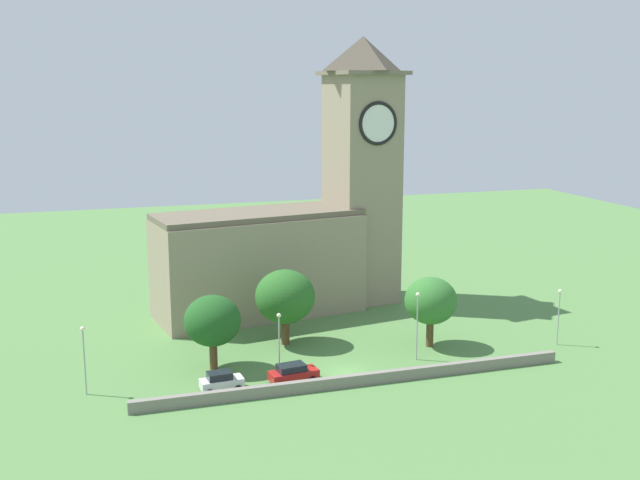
% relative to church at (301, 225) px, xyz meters
% --- Properties ---
extents(ground_plane, '(200.00, 200.00, 0.00)m').
position_rel_church_xyz_m(ground_plane, '(-2.07, -8.45, -10.94)').
color(ground_plane, '#517F42').
extents(church, '(32.94, 14.28, 34.40)m').
position_rel_church_xyz_m(church, '(0.00, 0.00, 0.00)').
color(church, gray).
rests_on(church, ground).
extents(quay_barrier, '(43.27, 0.70, 1.13)m').
position_rel_church_xyz_m(quay_barrier, '(-2.07, -26.87, -10.38)').
color(quay_barrier, gray).
rests_on(quay_barrier, ground).
extents(car_white, '(4.14, 2.29, 1.90)m').
position_rel_church_xyz_m(car_white, '(-14.92, -24.23, -9.99)').
color(car_white, silver).
rests_on(car_white, ground).
extents(car_red, '(4.98, 2.74, 1.82)m').
position_rel_church_xyz_m(car_red, '(-7.87, -24.11, -10.02)').
color(car_red, red).
rests_on(car_red, ground).
extents(streetlamp_west_end, '(0.44, 0.44, 6.62)m').
position_rel_church_xyz_m(streetlamp_west_end, '(-27.08, -21.28, -6.49)').
color(streetlamp_west_end, '#9EA0A5').
rests_on(streetlamp_west_end, ground).
extents(streetlamp_west_mid, '(0.44, 0.44, 6.36)m').
position_rel_church_xyz_m(streetlamp_west_mid, '(-8.64, -21.82, -6.64)').
color(streetlamp_west_mid, '#9EA0A5').
rests_on(streetlamp_west_mid, ground).
extents(streetlamp_central, '(0.44, 0.44, 7.32)m').
position_rel_church_xyz_m(streetlamp_central, '(6.14, -22.09, -6.09)').
color(streetlamp_central, '#9EA0A5').
rests_on(streetlamp_central, ground).
extents(streetlamp_east_mid, '(0.44, 0.44, 6.38)m').
position_rel_church_xyz_m(streetlamp_east_mid, '(23.04, -22.46, -6.63)').
color(streetlamp_east_mid, '#9EA0A5').
rests_on(streetlamp_east_mid, ground).
extents(tree_riverside_east, '(5.74, 5.74, 7.70)m').
position_rel_church_xyz_m(tree_riverside_east, '(-14.62, -18.31, -5.87)').
color(tree_riverside_east, brown).
rests_on(tree_riverside_east, ground).
extents(tree_by_tower, '(5.75, 5.75, 7.82)m').
position_rel_church_xyz_m(tree_by_tower, '(9.31, -18.65, -5.76)').
color(tree_by_tower, brown).
rests_on(tree_by_tower, ground).
extents(tree_churchyard, '(6.61, 6.61, 8.47)m').
position_rel_church_xyz_m(tree_churchyard, '(-5.69, -13.13, -5.49)').
color(tree_churchyard, brown).
rests_on(tree_churchyard, ground).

